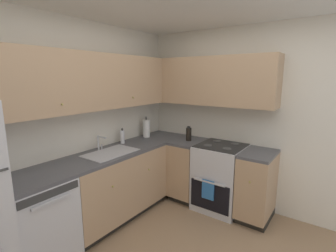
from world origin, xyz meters
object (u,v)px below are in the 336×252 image
dishwasher (37,222)px  soap_bottle (122,137)px  oven_range (220,176)px  oil_bottle (189,134)px  paper_towel_roll (146,128)px

dishwasher → soap_bottle: 1.47m
oven_range → soap_bottle: size_ratio=4.84×
dishwasher → oven_range: bearing=-26.2°
oil_bottle → soap_bottle: bearing=135.6°
oven_range → paper_towel_roll: (-0.21, 1.17, 0.58)m
soap_bottle → oil_bottle: (0.69, -0.68, 0.00)m
paper_towel_roll → oil_bottle: paper_towel_roll is taller
paper_towel_roll → dishwasher: bearing=-175.0°
oven_range → paper_towel_roll: paper_towel_roll is taller
soap_bottle → paper_towel_roll: paper_towel_roll is taller
soap_bottle → oven_range: bearing=-59.2°
soap_bottle → oil_bottle: size_ratio=1.02×
oil_bottle → paper_towel_roll: bearing=106.7°
dishwasher → soap_bottle: size_ratio=4.00×
oven_range → paper_towel_roll: size_ratio=3.19×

